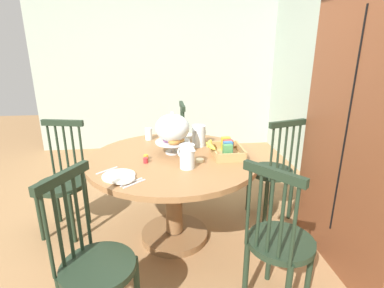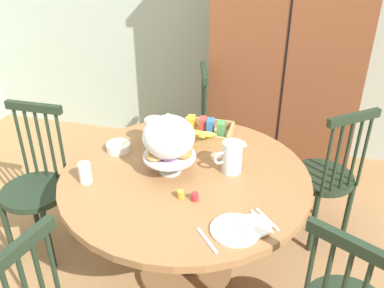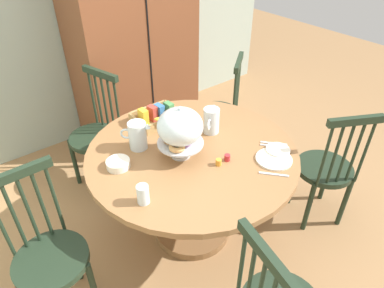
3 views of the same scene
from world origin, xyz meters
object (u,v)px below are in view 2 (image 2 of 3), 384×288
windsor_chair_near_window (186,135)px  butter_dish (216,157)px  wooden_armoire (287,55)px  windsor_chair_host_seat (325,179)px  dining_table (185,202)px  cereal_bowl (118,147)px  windsor_chair_by_cabinet (36,189)px  pastry_stand_with_dome (169,139)px  milk_pitcher (232,158)px  china_plate_small (255,225)px  drinking_glass (85,173)px  china_plate_large (235,230)px  orange_juice_pitcher (155,134)px  cereal_basket (206,131)px

windsor_chair_near_window → butter_dish: size_ratio=16.25×
wooden_armoire → windsor_chair_host_seat: (0.34, -0.83, -0.53)m
dining_table → cereal_bowl: (-0.44, 0.14, 0.21)m
windsor_chair_by_cabinet → cereal_bowl: size_ratio=6.96×
pastry_stand_with_dome → cereal_bowl: (-0.35, 0.14, -0.17)m
milk_pitcher → china_plate_small: (0.18, -0.43, -0.06)m
windsor_chair_near_window → windsor_chair_by_cabinet: 1.16m
drinking_glass → butter_dish: 0.72m
windsor_chair_near_window → drinking_glass: size_ratio=8.86×
windsor_chair_near_window → china_plate_small: bearing=-62.6°
windsor_chair_host_seat → china_plate_large: windsor_chair_host_seat is taller
drinking_glass → orange_juice_pitcher: bearing=61.9°
pastry_stand_with_dome → drinking_glass: 0.46m
cereal_basket → china_plate_small: (0.39, -0.76, -0.03)m
cereal_basket → butter_dish: size_ratio=5.27×
windsor_chair_host_seat → butter_dish: bearing=-149.0°
dining_table → orange_juice_pitcher: orange_juice_pitcher is taller
windsor_chair_by_cabinet → orange_juice_pitcher: windsor_chair_by_cabinet is taller
china_plate_small → windsor_chair_near_window: bearing=117.4°
dining_table → butter_dish: butter_dish is taller
pastry_stand_with_dome → china_plate_large: bearing=-42.8°
cereal_bowl → china_plate_small: bearing=-29.7°
orange_juice_pitcher → china_plate_small: bearing=-41.4°
windsor_chair_near_window → orange_juice_pitcher: bearing=-89.6°
cereal_basket → china_plate_large: 0.85m
windsor_chair_near_window → windsor_chair_host_seat: bearing=-19.0°
drinking_glass → butter_dish: bearing=32.9°
drinking_glass → butter_dish: (0.60, 0.39, -0.04)m
wooden_armoire → pastry_stand_with_dome: 1.50m
china_plate_large → drinking_glass: drinking_glass is taller
milk_pitcher → butter_dish: bearing=134.8°
windsor_chair_by_cabinet → butter_dish: size_ratio=16.25×
windsor_chair_by_cabinet → windsor_chair_host_seat: (1.73, 0.56, 0.00)m
orange_juice_pitcher → china_plate_large: size_ratio=0.82×
milk_pitcher → cereal_bowl: milk_pitcher is taller
windsor_chair_by_cabinet → pastry_stand_with_dome: pastry_stand_with_dome is taller
milk_pitcher → cereal_basket: (-0.21, 0.32, -0.03)m
windsor_chair_host_seat → pastry_stand_with_dome: pastry_stand_with_dome is taller
wooden_armoire → milk_pitcher: wooden_armoire is taller
pastry_stand_with_dome → cereal_basket: pastry_stand_with_dome is taller
windsor_chair_host_seat → china_plate_small: 1.04m
china_plate_small → drinking_glass: drinking_glass is taller
windsor_chair_host_seat → milk_pitcher: 0.82m
wooden_armoire → cereal_bowl: wooden_armoire is taller
windsor_chair_near_window → cereal_bowl: (-0.19, -0.79, 0.31)m
windsor_chair_host_seat → china_plate_small: size_ratio=6.50×
orange_juice_pitcher → milk_pitcher: size_ratio=1.03×
china_plate_large → cereal_basket: bearing=111.4°
cereal_basket → drinking_glass: cereal_basket is taller
windsor_chair_near_window → windsor_chair_host_seat: same height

